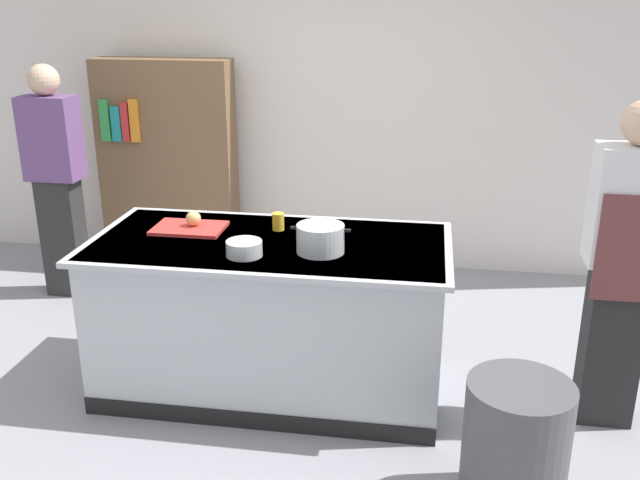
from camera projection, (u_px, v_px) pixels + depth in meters
ground_plane at (273, 384)px, 4.13m from camera, size 10.00×10.00×0.00m
back_wall at (326, 83)px, 5.58m from camera, size 6.40×0.12×3.00m
counter_island at (271, 313)px, 3.97m from camera, size 1.98×0.98×0.90m
cutting_board at (189, 228)px, 4.00m from camera, size 0.40×0.28×0.02m
onion at (193, 219)px, 4.00m from camera, size 0.09×0.09×0.09m
stock_pot at (320, 239)px, 3.64m from camera, size 0.32×0.25×0.15m
mixing_bowl at (244, 248)px, 3.60m from camera, size 0.19×0.19×0.08m
juice_cup at (278, 222)px, 3.99m from camera, size 0.07×0.07×0.10m
trash_bin at (515, 446)px, 3.06m from camera, size 0.46×0.46×0.62m
person_chef at (624, 261)px, 3.50m from camera, size 0.38×0.25×1.72m
person_guest at (56, 177)px, 5.10m from camera, size 0.38×0.24×1.72m
bookshelf at (168, 165)px, 5.70m from camera, size 1.10×0.31×1.70m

